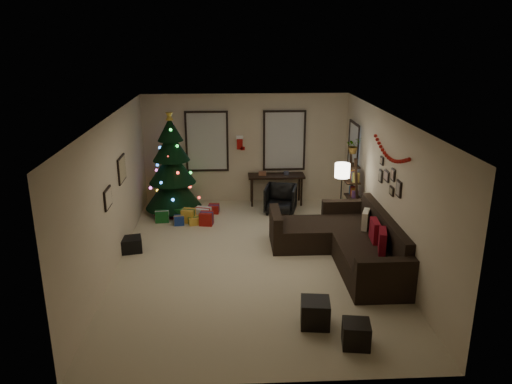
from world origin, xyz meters
TOP-DOWN VIEW (x-y plane):
  - floor at (0.00, 0.00)m, footprint 7.00×7.00m
  - ceiling at (0.00, 0.00)m, footprint 7.00×7.00m
  - wall_back at (0.00, 3.50)m, footprint 5.00×0.00m
  - wall_front at (0.00, -3.50)m, footprint 5.00×0.00m
  - wall_left at (-2.50, 0.00)m, footprint 0.00×7.00m
  - wall_right at (2.50, 0.00)m, footprint 0.00×7.00m
  - window_back_left at (-0.95, 3.47)m, footprint 1.05×0.06m
  - window_back_right at (0.95, 3.47)m, footprint 1.05×0.06m
  - window_right_wall at (2.47, 2.55)m, footprint 0.06×0.90m
  - christmas_tree at (-1.75, 2.76)m, footprint 1.32×1.32m
  - presents at (-1.36, 2.18)m, footprint 1.50×1.07m
  - sofa at (1.80, -0.01)m, footprint 2.13×3.07m
  - pillow_red_a at (2.21, -0.77)m, footprint 0.23×0.46m
  - pillow_red_b at (2.21, -0.31)m, footprint 0.15×0.45m
  - pillow_cream at (2.21, 0.32)m, footprint 0.24×0.40m
  - ottoman_near at (0.81, -2.25)m, footprint 0.46×0.46m
  - ottoman_far at (1.29, -2.78)m, footprint 0.42×0.42m
  - desk at (0.74, 3.22)m, footprint 1.38×0.49m
  - desk_chair at (0.79, 2.57)m, footprint 0.77×0.74m
  - bookshelf at (2.30, 1.71)m, footprint 0.30×0.47m
  - potted_plant at (2.30, 1.96)m, footprint 0.52×0.49m
  - floor_lamp at (1.95, 1.38)m, footprint 0.31×0.31m
  - art_map at (-2.48, 0.83)m, footprint 0.04×0.60m
  - art_abstract at (-2.48, -0.42)m, footprint 0.04×0.45m
  - gallery at (2.48, -0.07)m, footprint 0.03×1.25m
  - garland at (2.45, -0.07)m, footprint 0.08×1.90m
  - stocking_left at (-0.14, 3.32)m, footprint 0.20×0.05m
  - stocking_right at (0.19, 3.58)m, footprint 0.20×0.05m
  - storage_bin at (-2.43, 0.50)m, footprint 0.63×0.49m

SIDE VIEW (x-z plane):
  - floor at x=0.00m, z-range 0.00..0.00m
  - presents at x=-1.36m, z-range -0.03..0.27m
  - storage_bin at x=-2.43m, z-range 0.00..0.28m
  - ottoman_far at x=1.29m, z-range 0.00..0.35m
  - ottoman_near at x=0.81m, z-range 0.00..0.40m
  - sofa at x=1.80m, z-range -0.16..0.77m
  - desk_chair at x=0.79m, z-range 0.00..0.67m
  - pillow_cream at x=2.21m, z-range 0.44..0.82m
  - pillow_red_a at x=2.21m, z-range 0.42..0.86m
  - pillow_red_b at x=2.21m, z-range 0.42..0.86m
  - desk at x=0.74m, z-range 0.28..1.03m
  - bookshelf at x=2.30m, z-range -0.02..1.55m
  - christmas_tree at x=-1.75m, z-range -0.21..2.25m
  - floor_lamp at x=1.95m, z-range 0.50..1.99m
  - wall_left at x=-2.50m, z-range -2.15..4.85m
  - wall_right at x=2.50m, z-range -2.15..4.85m
  - wall_back at x=0.00m, z-range -1.15..3.85m
  - wall_front at x=0.00m, z-range -1.15..3.85m
  - art_abstract at x=-2.48m, z-range 1.23..1.58m
  - window_right_wall at x=2.47m, z-range 0.85..2.15m
  - stocking_left at x=-0.14m, z-range 1.37..1.73m
  - window_back_left at x=-0.95m, z-range 0.80..2.30m
  - window_back_right at x=0.95m, z-range 0.80..2.30m
  - stocking_right at x=0.19m, z-range 1.39..1.75m
  - gallery at x=2.48m, z-range 1.30..1.84m
  - art_map at x=-2.48m, z-range 1.33..1.83m
  - potted_plant at x=2.30m, z-range 1.56..2.02m
  - garland at x=2.45m, z-range 1.92..2.22m
  - ceiling at x=0.00m, z-range 2.70..2.70m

